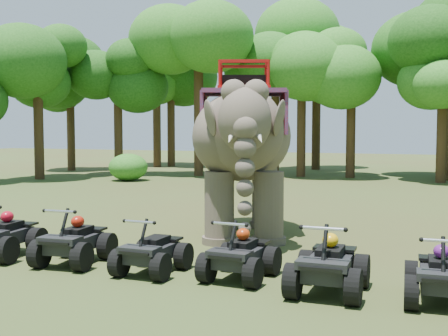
% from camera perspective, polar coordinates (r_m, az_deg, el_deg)
% --- Properties ---
extents(ground, '(110.00, 110.00, 0.00)m').
position_cam_1_polar(ground, '(13.07, -1.94, -8.68)').
color(ground, '#47381E').
rests_on(ground, ground).
extents(elephant, '(4.28, 6.19, 4.77)m').
position_cam_1_polar(elephant, '(15.08, 2.01, 2.15)').
color(elephant, brown).
rests_on(elephant, ground).
extents(atv_0, '(1.39, 1.80, 1.25)m').
position_cam_1_polar(atv_0, '(13.54, -21.52, -5.81)').
color(atv_0, black).
rests_on(atv_0, ground).
extents(atv_1, '(1.37, 1.78, 1.24)m').
position_cam_1_polar(atv_1, '(12.42, -14.98, -6.57)').
color(atv_1, black).
rests_on(atv_1, ground).
extents(atv_2, '(1.13, 1.55, 1.14)m').
position_cam_1_polar(atv_2, '(11.35, -7.31, -7.72)').
color(atv_2, black).
rests_on(atv_2, ground).
extents(atv_3, '(1.24, 1.65, 1.18)m').
position_cam_1_polar(atv_3, '(10.84, 1.66, -8.15)').
color(atv_3, black).
rests_on(atv_3, ground).
extents(atv_4, '(1.28, 1.73, 1.27)m').
position_cam_1_polar(atv_4, '(10.07, 10.59, -8.87)').
color(atv_4, black).
rests_on(atv_4, ground).
extents(atv_5, '(1.24, 1.65, 1.17)m').
position_cam_1_polar(atv_5, '(10.01, 21.23, -9.45)').
color(atv_5, black).
rests_on(atv_5, ground).
extents(tree_0, '(5.53, 5.53, 7.91)m').
position_cam_1_polar(tree_0, '(33.76, 12.79, 5.74)').
color(tree_0, '#195114').
rests_on(tree_0, ground).
extents(tree_1, '(6.90, 6.90, 9.85)m').
position_cam_1_polar(tree_1, '(35.82, 21.75, 7.01)').
color(tree_1, '#195114').
rests_on(tree_1, ground).
extents(tree_23, '(5.72, 5.72, 8.18)m').
position_cam_1_polar(tree_23, '(33.66, -18.36, 5.87)').
color(tree_23, '#195114').
rests_on(tree_23, ground).
extents(tree_24, '(5.27, 5.27, 7.53)m').
position_cam_1_polar(tree_24, '(35.54, -10.71, 5.37)').
color(tree_24, '#195114').
rests_on(tree_24, ground).
extents(tree_25, '(6.39, 6.39, 9.13)m').
position_cam_1_polar(tree_25, '(34.33, -2.60, 6.82)').
color(tree_25, '#195114').
rests_on(tree_25, ground).
extents(tree_26, '(5.29, 5.29, 7.55)m').
position_cam_1_polar(tree_26, '(35.90, 5.23, 5.43)').
color(tree_26, '#195114').
rests_on(tree_26, ground).
extents(tree_29, '(5.36, 5.36, 7.66)m').
position_cam_1_polar(tree_29, '(31.97, 21.30, 5.45)').
color(tree_29, '#195114').
rests_on(tree_29, ground).
extents(tree_30, '(5.53, 5.53, 7.90)m').
position_cam_1_polar(tree_30, '(39.98, -15.32, 5.41)').
color(tree_30, '#195114').
rests_on(tree_30, ground).
extents(tree_32, '(6.82, 6.82, 9.75)m').
position_cam_1_polar(tree_32, '(40.14, 9.37, 6.81)').
color(tree_32, '#195114').
rests_on(tree_32, ground).
extents(tree_33, '(5.32, 5.32, 7.61)m').
position_cam_1_polar(tree_33, '(33.96, 7.87, 5.54)').
color(tree_33, '#195114').
rests_on(tree_33, ground).
extents(tree_34, '(6.55, 6.55, 9.36)m').
position_cam_1_polar(tree_34, '(42.45, -6.85, 6.42)').
color(tree_34, '#195114').
rests_on(tree_34, ground).
extents(tree_36, '(6.45, 6.45, 9.22)m').
position_cam_1_polar(tree_36, '(43.02, -5.41, 6.30)').
color(tree_36, '#195114').
rests_on(tree_36, ground).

